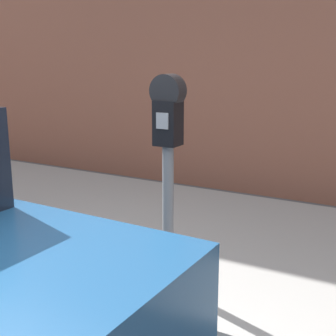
% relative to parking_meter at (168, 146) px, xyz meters
% --- Properties ---
extents(sidewalk, '(24.00, 2.80, 0.10)m').
position_rel_parking_meter_xyz_m(sidewalk, '(-0.46, 1.03, -1.08)').
color(sidewalk, '#9E9B96').
rests_on(sidewalk, ground_plane).
extents(parking_meter, '(0.22, 0.15, 1.51)m').
position_rel_parking_meter_xyz_m(parking_meter, '(0.00, 0.00, 0.00)').
color(parking_meter, slate).
rests_on(parking_meter, sidewalk).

